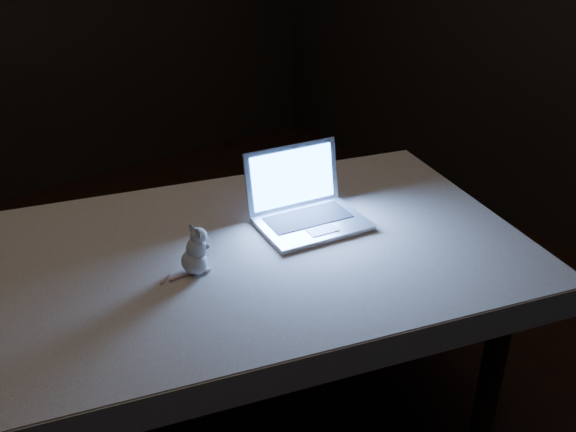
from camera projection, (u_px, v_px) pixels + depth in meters
floor at (223, 419)px, 2.51m from camera, size 5.00×5.00×0.00m
table at (269, 346)px, 2.27m from camera, size 1.76×1.39×0.82m
tablecloth at (255, 263)px, 2.06m from camera, size 1.71×1.19×0.10m
laptop at (313, 195)px, 2.12m from camera, size 0.40×0.36×0.24m
plush_mouse at (193, 250)px, 1.89m from camera, size 0.12×0.12×0.15m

